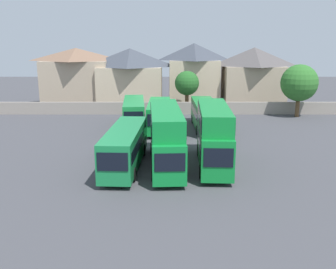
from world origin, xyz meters
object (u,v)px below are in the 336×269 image
house_terrace_right (195,74)px  bus_2 (167,134)px  bus_6 (206,113)px  tree_behind_wall (188,83)px  bus_3 (215,133)px  tree_left_of_lot (300,83)px  bus_5 (160,114)px  house_terrace_far_right (254,76)px  house_terrace_left (78,76)px  bus_1 (126,145)px  bus_4 (135,113)px  house_terrace_centre (131,77)px

house_terrace_right → bus_2: bearing=-97.7°
bus_6 → tree_behind_wall: size_ratio=1.74×
bus_3 → bus_6: bearing=-179.9°
bus_3 → tree_left_of_lot: bearing=149.7°
bus_3 → house_terrace_right: size_ratio=1.01×
bus_3 → bus_5: size_ratio=1.00×
bus_6 → house_terrace_right: (-0.18, 18.93, 3.32)m
house_terrace_far_right → tree_left_of_lot: bearing=-65.4°
bus_2 → tree_left_of_lot: bearing=137.2°
bus_6 → house_terrace_far_right: (9.51, 17.37, 2.99)m
bus_5 → tree_left_of_lot: (19.47, 8.34, 2.90)m
bus_6 → house_terrace_left: bearing=-134.0°
bus_2 → bus_6: bearing=159.1°
tree_left_of_lot → bus_1: bearing=-134.1°
bus_5 → tree_behind_wall: size_ratio=1.67×
bus_3 → bus_5: bus_3 is taller
bus_1 → house_terrace_left: house_terrace_left is taller
house_terrace_far_right → house_terrace_left: bearing=178.0°
bus_2 → house_terrace_far_right: 35.01m
bus_6 → bus_3: bearing=-3.5°
bus_1 → bus_3: bearing=95.2°
tree_left_of_lot → bus_3: bearing=-122.9°
bus_6 → bus_5: bearing=-85.2°
bus_6 → tree_left_of_lot: (13.89, 7.78, 2.90)m
bus_2 → house_terrace_left: 36.25m
bus_1 → tree_left_of_lot: (22.02, 22.75, 2.88)m
house_terrace_far_right → tree_left_of_lot: (4.38, -9.59, -0.08)m
bus_2 → tree_left_of_lot: size_ratio=1.60×
bus_3 → bus_5: 14.97m
house_terrace_far_right → tree_behind_wall: (-11.14, -5.09, -0.61)m
bus_5 → tree_left_of_lot: tree_left_of_lot is taller
bus_4 → house_terrace_centre: house_terrace_centre is taller
bus_4 → house_terrace_far_right: size_ratio=1.00×
house_terrace_left → tree_left_of_lot: house_terrace_left is taller
house_terrace_far_right → bus_3: bearing=-107.6°
bus_2 → tree_behind_wall: (3.06, 26.84, 1.48)m
bus_2 → house_terrace_far_right: (14.20, 31.93, 2.09)m
bus_1 → bus_6: bus_1 is taller
house_terrace_centre → tree_behind_wall: (9.11, -5.41, -0.53)m
bus_1 → house_terrace_right: bearing=169.7°
house_terrace_left → tree_behind_wall: bearing=-18.7°
bus_3 → bus_5: (-4.93, 14.10, -0.99)m
bus_3 → tree_behind_wall: (-0.98, 26.94, 1.37)m
house_terrace_far_right → bus_2: bearing=-114.0°
bus_3 → house_terrace_right: house_terrace_right is taller
house_terrace_centre → house_terrace_right: size_ratio=1.07×
house_terrace_left → house_terrace_centre: house_terrace_left is taller
house_terrace_far_right → bus_1: bearing=-118.6°
bus_5 → tree_behind_wall: (3.95, 12.84, 2.37)m
bus_2 → tree_behind_wall: bearing=170.4°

